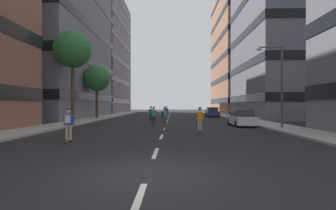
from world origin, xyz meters
name	(u,v)px	position (x,y,z in m)	size (l,w,h in m)	color
ground_plane	(167,121)	(0.00, 22.61, 0.00)	(135.69, 135.69, 0.00)	black
sidewalk_left	(94,119)	(-9.70, 25.44, 0.07)	(3.06, 62.19, 0.14)	#9E9991
sidewalk_right	(242,119)	(9.70, 25.44, 0.07)	(3.06, 62.19, 0.14)	#9E9991
lane_markings	(167,121)	(0.00, 23.00, 0.00)	(0.16, 52.20, 0.01)	silver
building_left_mid	(54,16)	(-17.27, 30.09, 15.33)	(12.21, 22.83, 30.48)	slate
building_left_far	(97,55)	(-17.27, 51.53, 13.77)	(12.21, 21.64, 27.36)	slate
building_right_mid	(285,37)	(17.27, 30.09, 11.96)	(12.21, 17.31, 23.74)	slate
building_right_far	(244,52)	(17.27, 51.53, 14.17)	(12.21, 21.63, 28.16)	#9E6B51
parked_car_near	(242,118)	(6.97, 15.83, 0.70)	(1.82, 4.40, 1.52)	silver
parked_car_mid	(212,112)	(6.97, 33.15, 0.70)	(1.82, 4.40, 1.52)	navy
street_tree_near	(97,78)	(-9.70, 26.59, 5.51)	(3.55, 3.55, 7.18)	#4C3823
street_tree_mid	(73,50)	(-9.70, 18.46, 7.61)	(3.82, 3.82, 9.45)	#4C3823
streetlamp_right	(277,77)	(9.02, 12.99, 4.14)	(2.13, 0.30, 6.50)	#3F3F44
skater_0	(154,115)	(-1.09, 15.96, 0.98)	(0.55, 0.92, 1.78)	brown
skater_1	(151,113)	(-1.88, 21.78, 1.02)	(0.55, 0.92, 1.78)	brown
skater_2	(200,118)	(2.65, 11.07, 0.98)	(0.56, 0.92, 1.78)	brown
skater_3	(165,116)	(0.02, 13.20, 1.02)	(0.57, 0.92, 1.78)	brown
skater_4	(166,112)	(-0.22, 27.06, 0.98)	(0.54, 0.91, 1.78)	brown
skater_5	(69,123)	(-4.76, 5.85, 1.02)	(0.56, 0.92, 1.78)	brown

